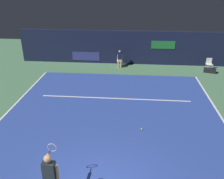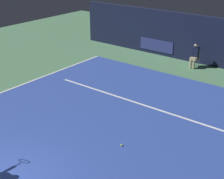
# 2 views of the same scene
# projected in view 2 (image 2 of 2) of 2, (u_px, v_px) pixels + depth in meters

# --- Properties ---
(ground_plane) EXTENTS (32.13, 32.13, 0.00)m
(ground_plane) POSITION_uv_depth(u_px,v_px,m) (106.00, 122.00, 12.31)
(ground_plane) COLOR #4C7A56
(court_surface) EXTENTS (10.72, 11.65, 0.01)m
(court_surface) POSITION_uv_depth(u_px,v_px,m) (106.00, 122.00, 12.31)
(court_surface) COLOR #2D479E
(court_surface) RESTS_ON ground
(line_sideline_right) EXTENTS (0.10, 11.65, 0.01)m
(line_sideline_right) POSITION_uv_depth(u_px,v_px,m) (16.00, 87.00, 15.29)
(line_sideline_right) COLOR white
(line_sideline_right) RESTS_ON court_surface
(line_service) EXTENTS (8.36, 0.10, 0.01)m
(line_service) POSITION_uv_depth(u_px,v_px,m) (136.00, 103.00, 13.77)
(line_service) COLOR white
(line_service) RESTS_ON court_surface
(back_wall) EXTENTS (16.05, 0.33, 2.60)m
(back_wall) POSITION_uv_depth(u_px,v_px,m) (204.00, 40.00, 17.87)
(back_wall) COLOR #141933
(back_wall) RESTS_ON ground
(line_judge_on_chair) EXTENTS (0.46, 0.54, 1.32)m
(line_judge_on_chair) POSITION_uv_depth(u_px,v_px,m) (195.00, 55.00, 17.53)
(line_judge_on_chair) COLOR white
(line_judge_on_chair) RESTS_ON ground
(tennis_ball) EXTENTS (0.07, 0.07, 0.07)m
(tennis_ball) POSITION_uv_depth(u_px,v_px,m) (122.00, 145.00, 10.82)
(tennis_ball) COLOR #CCE033
(tennis_ball) RESTS_ON court_surface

